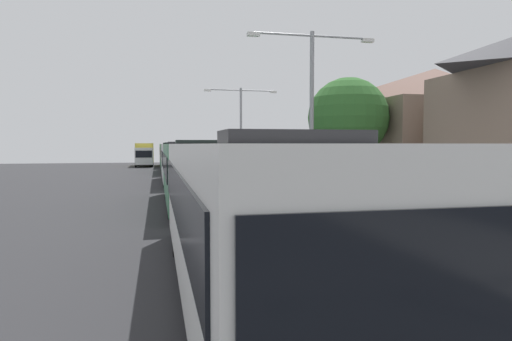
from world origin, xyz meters
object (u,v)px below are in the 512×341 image
Objects in this scene: roadside_tree at (348,118)px; bus_lead at (240,211)px; bus_middle at (178,161)px; streetlamp_mid at (312,99)px; box_truck_oncoming at (145,154)px; bus_fourth_in_line at (173,157)px; bus_second_in_line at (191,172)px; bus_rear at (170,154)px; white_suv at (355,217)px; streetlamp_far at (241,122)px.

bus_lead is at bearing -121.80° from roadside_tree.
bus_lead is 26.54m from bus_middle.
streetlamp_mid is at bearing -139.25° from roadside_tree.
box_truck_oncoming is 0.98× the size of streetlamp_mid.
bus_fourth_in_line is 27.42m from roadside_tree.
bus_lead and bus_fourth_in_line have the same top height.
bus_second_in_line is 1.46× the size of streetlamp_mid.
box_truck_oncoming is (-3.30, 41.39, 0.02)m from bus_second_in_line.
bus_second_in_line is at bearing -90.00° from bus_fourth_in_line.
bus_rear is 1.48× the size of streetlamp_mid.
roadside_tree is (8.36, -25.97, 2.74)m from bus_fourth_in_line.
bus_fourth_in_line is at bearing 90.00° from bus_middle.
bus_fourth_in_line is 2.08× the size of white_suv.
bus_rear is at bearing 102.25° from roadside_tree.
box_truck_oncoming is at bearing 93.47° from bus_lead.
streetlamp_mid is 1.05× the size of streetlamp_far.
white_suv is at bearing -70.77° from bus_second_in_line.
box_truck_oncoming is 42.73m from roadside_tree.
bus_lead is 4.51m from white_suv.
bus_fourth_in_line is (-0.00, 26.35, -0.00)m from bus_second_in_line.
streetlamp_mid is (1.70, 8.42, 4.08)m from white_suv.
white_suv is at bearing -85.72° from bus_rear.
bus_lead is at bearing -145.88° from white_suv.
bus_second_in_line is at bearing 90.00° from bus_lead.
streetlamp_mid reaches higher than bus_lead.
bus_middle is at bearing 122.62° from roadside_tree.
bus_rear is (0.00, 38.85, 0.00)m from bus_second_in_line.
streetlamp_mid is 17.87m from streetlamp_far.
box_truck_oncoming is (-7.00, 51.99, 0.68)m from white_suv.
white_suv is 26.63m from streetlamp_far.
bus_rear is at bearing 97.50° from streetlamp_mid.
roadside_tree is at bearing -79.07° from streetlamp_far.
roadside_tree is (8.36, -38.48, 2.74)m from bus_rear.
bus_middle is at bearing 90.00° from bus_second_in_line.
bus_second_in_line is 26.35m from bus_fourth_in_line.
streetlamp_mid is at bearing -21.96° from bus_second_in_line.
streetlamp_far is (0.00, 17.87, -0.20)m from streetlamp_mid.
bus_lead is 51.96m from bus_rear.
roadside_tree reaches higher than white_suv.
bus_middle and bus_rear have the same top height.
bus_fourth_in_line is 1.35× the size of box_truck_oncoming.
bus_rear is at bearing 90.00° from bus_middle.
bus_middle is 28.15m from box_truck_oncoming.
bus_middle is 1.79× the size of roadside_tree.
bus_middle is at bearing -83.26° from box_truck_oncoming.
bus_middle is 15.75m from roadside_tree.
roadside_tree is at bearing -74.13° from box_truck_oncoming.
white_suv is 0.65× the size of box_truck_oncoming.
bus_lead is at bearing -90.00° from bus_fourth_in_line.
streetlamp_far is at bearing 86.30° from white_suv.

